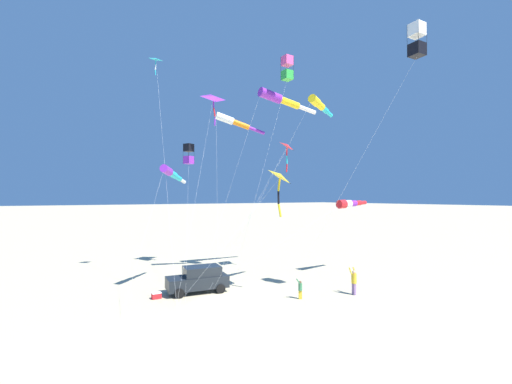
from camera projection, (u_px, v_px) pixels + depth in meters
The scene contains 17 objects.
ground_plane at pixel (233, 298), 22.55m from camera, with size 600.00×600.00×0.00m, color #C6B58C.
parked_car at pixel (199, 279), 24.07m from camera, with size 4.54×2.60×1.85m.
cooler_box at pixel (156, 296), 22.51m from camera, with size 0.62×0.42×0.42m.
person_adult_flyer at pixel (354, 280), 23.45m from camera, with size 0.52×0.63×1.88m.
person_child_green_jacket at pixel (300, 288), 22.43m from camera, with size 0.48×0.46×1.35m.
kite_box_purple_drifting at pixel (417, 40), 20.97m from camera, with size 6.41×6.38×17.82m.
kite_windsock_blue_topmost at pixel (319, 105), 23.95m from camera, with size 8.74×4.67×14.02m.
kite_delta_red_high_left at pixel (156, 61), 27.96m from camera, with size 1.54×8.75×18.65m.
kite_box_orange_high_right at pixel (189, 154), 32.54m from camera, with size 4.64×10.53×12.08m.
kite_box_white_trailing at pixel (287, 68), 28.31m from camera, with size 6.51×1.48×18.86m.
kite_delta_long_streamer_left at pixel (287, 147), 30.28m from camera, with size 10.14×3.44×11.95m.
kite_windsock_magenta_far_left at pixel (172, 174), 24.42m from camera, with size 6.10×6.08×9.15m.
kite_delta_black_fish_shape at pixel (281, 177), 23.54m from camera, with size 8.38×2.42×8.85m.
kite_windsock_yellow_midlevel at pixel (233, 122), 29.11m from camera, with size 6.04×4.06×14.21m.
kite_delta_green_low_center at pixel (214, 98), 31.21m from camera, with size 7.20×8.40×16.73m.
kite_windsock_striped_overhead at pixel (281, 100), 30.45m from camera, with size 11.88×1.00×16.57m.
kite_windsock_checkered_midright at pixel (349, 204), 29.92m from camera, with size 14.53×3.28×6.64m.
Camera 1 is at (10.98, 19.87, 6.87)m, focal length 23.38 mm.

